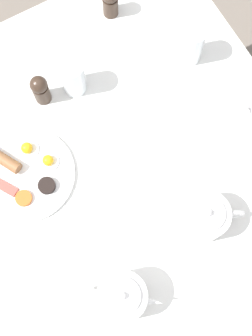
% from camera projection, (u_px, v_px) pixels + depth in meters
% --- Properties ---
extents(ground_plane, '(8.00, 8.00, 0.00)m').
position_uv_depth(ground_plane, '(126.00, 217.00, 1.98)').
color(ground_plane, '#70665B').
extents(table, '(0.98, 1.17, 0.73)m').
position_uv_depth(table, '(126.00, 176.00, 1.34)').
color(table, white).
rests_on(table, ground_plane).
extents(breakfast_plate, '(0.26, 0.26, 0.04)m').
position_uv_depth(breakfast_plate, '(26.00, 172.00, 1.26)').
color(breakfast_plate, white).
rests_on(breakfast_plate, table).
extents(teapot_near, '(0.20, 0.12, 0.12)m').
position_uv_depth(teapot_near, '(205.00, 217.00, 1.19)').
color(teapot_near, white).
rests_on(teapot_near, table).
extents(teapot_far, '(0.17, 0.14, 0.12)m').
position_uv_depth(teapot_far, '(122.00, 296.00, 1.14)').
color(teapot_far, white).
rests_on(teapot_far, table).
extents(teacup_with_saucer_left, '(0.15, 0.15, 0.07)m').
position_uv_depth(teacup_with_saucer_left, '(244.00, 95.00, 1.31)').
color(teacup_with_saucer_left, white).
rests_on(teacup_with_saucer_left, table).
extents(water_glass_tall, '(0.07, 0.07, 0.12)m').
position_uv_depth(water_glass_tall, '(73.00, 77.00, 1.29)').
color(water_glass_tall, white).
rests_on(water_glass_tall, table).
extents(water_glass_short, '(0.07, 0.07, 0.13)m').
position_uv_depth(water_glass_short, '(191.00, 45.00, 1.31)').
color(water_glass_short, white).
rests_on(water_glass_short, table).
extents(pepper_grinder, '(0.05, 0.05, 0.11)m').
position_uv_depth(pepper_grinder, '(40.00, 89.00, 1.28)').
color(pepper_grinder, '#38281E').
rests_on(pepper_grinder, table).
extents(salt_grinder, '(0.05, 0.05, 0.11)m').
position_uv_depth(salt_grinder, '(110.00, 1.00, 1.36)').
color(salt_grinder, '#38281E').
rests_on(salt_grinder, table).
extents(fork_by_plate, '(0.12, 0.13, 0.00)m').
position_uv_depth(fork_by_plate, '(136.00, 65.00, 1.36)').
color(fork_by_plate, silver).
rests_on(fork_by_plate, table).
extents(knife_by_plate, '(0.09, 0.20, 0.00)m').
position_uv_depth(knife_by_plate, '(143.00, 148.00, 1.29)').
color(knife_by_plate, silver).
rests_on(knife_by_plate, table).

